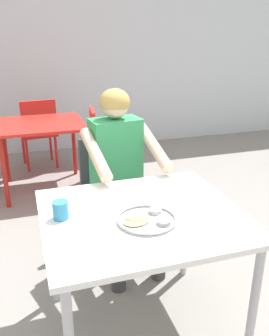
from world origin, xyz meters
TOP-DOWN VIEW (x-y plane):
  - ground_plane at (0.00, 0.00)m, footprint 12.00×12.00m
  - back_wall at (0.00, 3.61)m, footprint 12.00×0.12m
  - table_foreground at (-0.05, -0.01)m, footprint 1.01×0.89m
  - thali_tray at (-0.05, -0.10)m, footprint 0.30×0.30m
  - drinking_cup at (-0.45, 0.06)m, footprint 0.08×0.08m
  - chair_foreground at (0.01, 0.90)m, footprint 0.47×0.44m
  - diner_foreground at (0.03, 0.68)m, footprint 0.53×0.58m
  - table_background_red at (-0.41, 2.18)m, footprint 0.88×0.80m
  - chair_red_right at (0.24, 2.16)m, footprint 0.45×0.45m
  - chair_red_far at (-0.40, 2.86)m, footprint 0.47×0.46m

SIDE VIEW (x-z plane):
  - ground_plane at x=0.00m, z-range -0.05..0.00m
  - chair_red_right at x=0.24m, z-range 0.07..0.91m
  - chair_red_far at x=-0.40m, z-range 0.07..0.93m
  - chair_foreground at x=0.01m, z-range 0.08..0.96m
  - table_background_red at x=-0.41m, z-range 0.28..1.01m
  - table_foreground at x=-0.05m, z-range 0.30..1.05m
  - diner_foreground at x=0.03m, z-range 0.12..1.39m
  - thali_tray at x=-0.05m, z-range 0.75..0.78m
  - drinking_cup at x=-0.45m, z-range 0.76..0.85m
  - back_wall at x=0.00m, z-range 0.00..3.40m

